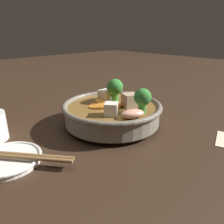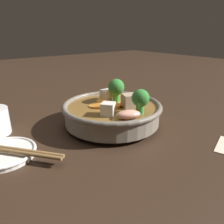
{
  "view_description": "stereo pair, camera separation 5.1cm",
  "coord_description": "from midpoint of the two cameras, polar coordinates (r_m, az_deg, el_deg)",
  "views": [
    {
      "loc": [
        -0.34,
        0.34,
        0.21
      ],
      "look_at": [
        0.0,
        0.0,
        0.03
      ],
      "focal_mm": 35.0,
      "sensor_mm": 36.0,
      "label": 1
    },
    {
      "loc": [
        -0.38,
        0.3,
        0.21
      ],
      "look_at": [
        0.0,
        0.0,
        0.03
      ],
      "focal_mm": 35.0,
      "sensor_mm": 36.0,
      "label": 2
    }
  ],
  "objects": [
    {
      "name": "side_saucer",
      "position": [
        0.43,
        -28.76,
        -10.93
      ],
      "size": [
        0.11,
        0.11,
        0.01
      ],
      "color": "white",
      "rests_on": "ground_plane"
    },
    {
      "name": "ground_plane",
      "position": [
        0.53,
        -2.8,
        -3.49
      ],
      "size": [
        3.0,
        3.0,
        0.0
      ],
      "primitive_type": "plane",
      "color": "black"
    },
    {
      "name": "stirfry_bowl",
      "position": [
        0.51,
        -2.7,
        0.25
      ],
      "size": [
        0.23,
        0.23,
        0.11
      ],
      "color": "slate",
      "rests_on": "ground_plane"
    },
    {
      "name": "chopsticks_pair",
      "position": [
        0.43,
        -28.98,
        -9.84
      ],
      "size": [
        0.19,
        0.15,
        0.01
      ],
      "color": "olive",
      "rests_on": "side_saucer"
    }
  ]
}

